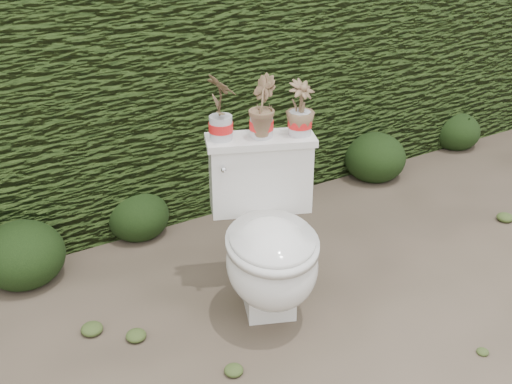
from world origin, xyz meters
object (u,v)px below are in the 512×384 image
toilet (269,243)px  potted_plant_left (220,108)px  potted_plant_right (300,110)px  potted_plant_center (261,109)px

toilet → potted_plant_left: size_ratio=2.71×
potted_plant_left → toilet: bearing=-172.3°
potted_plant_left → potted_plant_right: potted_plant_left is taller
potted_plant_left → potted_plant_center: size_ratio=1.10×
potted_plant_left → potted_plant_right: size_ratio=1.24×
potted_plant_right → toilet: bearing=-162.5°
toilet → potted_plant_left: potted_plant_left is taller
potted_plant_left → potted_plant_right: 0.36m
toilet → potted_plant_right: potted_plant_right is taller
potted_plant_right → potted_plant_center: bearing=144.7°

